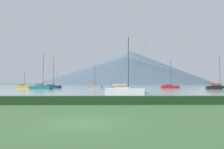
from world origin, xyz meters
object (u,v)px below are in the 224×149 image
sailboat_slip_3 (42,87)px  sailboat_slip_6 (94,86)px  sailboat_slip_4 (126,91)px  sailboat_slip_1 (170,87)px  sailboat_slip_2 (23,87)px  sailboat_slip_0 (52,86)px  sailboat_slip_5 (218,87)px

sailboat_slip_3 → sailboat_slip_6: bearing=62.3°
sailboat_slip_3 → sailboat_slip_4: size_ratio=1.13×
sailboat_slip_1 → sailboat_slip_4: sailboat_slip_1 is taller
sailboat_slip_2 → sailboat_slip_6: sailboat_slip_6 is taller
sailboat_slip_0 → sailboat_slip_1: size_ratio=1.13×
sailboat_slip_1 → sailboat_slip_2: sailboat_slip_1 is taller
sailboat_slip_2 → sailboat_slip_6: 31.00m
sailboat_slip_1 → sailboat_slip_2: bearing=-179.8°
sailboat_slip_0 → sailboat_slip_3: bearing=-79.6°
sailboat_slip_1 → sailboat_slip_3: size_ratio=0.90×
sailboat_slip_2 → sailboat_slip_3: 20.79m
sailboat_slip_1 → sailboat_slip_2: size_ratio=1.61×
sailboat_slip_4 → sailboat_slip_5: bearing=53.6°
sailboat_slip_1 → sailboat_slip_5: size_ratio=0.99×
sailboat_slip_3 → sailboat_slip_5: size_ratio=1.10×
sailboat_slip_2 → sailboat_slip_5: (77.25, -18.20, 0.22)m
sailboat_slip_3 → sailboat_slip_5: sailboat_slip_3 is taller
sailboat_slip_4 → sailboat_slip_6: bearing=110.7°
sailboat_slip_1 → sailboat_slip_2: (-63.72, 3.61, -0.17)m
sailboat_slip_4 → sailboat_slip_0: bearing=129.1°
sailboat_slip_0 → sailboat_slip_5: (64.37, -17.10, 0.03)m
sailboat_slip_4 → sailboat_slip_6: size_ratio=1.06×
sailboat_slip_0 → sailboat_slip_2: bearing=-175.0°
sailboat_slip_2 → sailboat_slip_6: bearing=17.1°
sailboat_slip_1 → sailboat_slip_2: 63.82m
sailboat_slip_0 → sailboat_slip_2: size_ratio=1.81×
sailboat_slip_2 → sailboat_slip_6: size_ratio=0.67×
sailboat_slip_0 → sailboat_slip_6: (17.75, 5.87, -0.00)m
sailboat_slip_3 → sailboat_slip_4: (28.01, -36.15, -0.01)m
sailboat_slip_4 → sailboat_slip_5: 49.77m
sailboat_slip_4 → sailboat_slip_5: size_ratio=0.98×
sailboat_slip_0 → sailboat_slip_6: sailboat_slip_0 is taller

